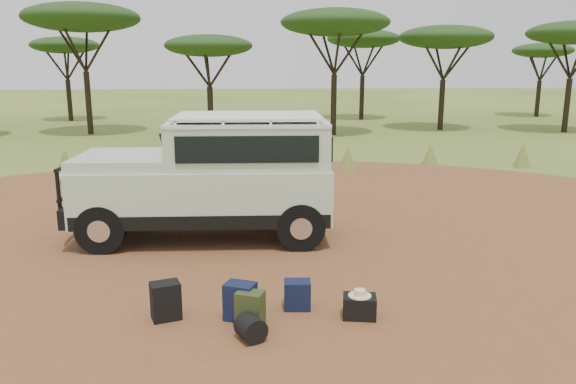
{
  "coord_description": "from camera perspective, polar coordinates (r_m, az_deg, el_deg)",
  "views": [
    {
      "loc": [
        -0.36,
        -9.55,
        3.43
      ],
      "look_at": [
        0.46,
        1.01,
        1.0
      ],
      "focal_mm": 35.0,
      "sensor_mm": 36.0,
      "label": 1
    }
  ],
  "objects": [
    {
      "name": "walking_staff",
      "position": [
        11.36,
        -10.62,
        -0.96
      ],
      "size": [
        0.43,
        0.46,
        1.5
      ],
      "primitive_type": "cylinder",
      "rotation": [
        0.36,
        0.0,
        0.75
      ],
      "color": "brown",
      "rests_on": "ground"
    },
    {
      "name": "stuff_sack",
      "position": [
        7.31,
        -3.8,
        -13.64
      ],
      "size": [
        0.44,
        0.44,
        0.33
      ],
      "primitive_type": "cylinder",
      "rotation": [
        1.57,
        0.0,
        0.48
      ],
      "color": "black",
      "rests_on": "ground"
    },
    {
      "name": "dirt_clearing",
      "position": [
        10.16,
        -2.17,
        -6.81
      ],
      "size": [
        23.0,
        23.0,
        0.01
      ],
      "primitive_type": "cylinder",
      "color": "brown",
      "rests_on": "ground"
    },
    {
      "name": "backpack_black",
      "position": [
        7.98,
        -12.32,
        -10.77
      ],
      "size": [
        0.46,
        0.39,
        0.53
      ],
      "primitive_type": "cube",
      "rotation": [
        0.0,
        0.0,
        0.32
      ],
      "color": "black",
      "rests_on": "ground"
    },
    {
      "name": "safari_vehicle",
      "position": [
        11.2,
        -7.58,
        1.27
      ],
      "size": [
        5.18,
        2.2,
        2.47
      ],
      "rotation": [
        0.0,
        0.0,
        -0.03
      ],
      "color": "beige",
      "rests_on": "ground"
    },
    {
      "name": "acacia_treeline",
      "position": [
        29.42,
        -2.35,
        15.71
      ],
      "size": [
        46.7,
        13.2,
        6.26
      ],
      "color": "black",
      "rests_on": "ground"
    },
    {
      "name": "safari_hat",
      "position": [
        7.87,
        7.31,
        -10.21
      ],
      "size": [
        0.32,
        0.32,
        0.09
      ],
      "color": "beige",
      "rests_on": "hard_case"
    },
    {
      "name": "backpack_navy",
      "position": [
        7.82,
        -4.87,
        -11.04
      ],
      "size": [
        0.48,
        0.42,
        0.53
      ],
      "primitive_type": "cube",
      "rotation": [
        0.0,
        0.0,
        -0.41
      ],
      "color": "#12163A",
      "rests_on": "ground"
    },
    {
      "name": "grass_fringe",
      "position": [
        18.48,
        -2.92,
        3.47
      ],
      "size": [
        36.6,
        1.6,
        0.9
      ],
      "color": "#536724",
      "rests_on": "ground"
    },
    {
      "name": "backpack_olive",
      "position": [
        7.62,
        -3.86,
        -11.82
      ],
      "size": [
        0.42,
        0.37,
        0.49
      ],
      "primitive_type": "cube",
      "rotation": [
        0.0,
        0.0,
        -0.36
      ],
      "color": "#33411E",
      "rests_on": "ground"
    },
    {
      "name": "hard_case",
      "position": [
        7.95,
        7.27,
        -11.5
      ],
      "size": [
        0.5,
        0.39,
        0.32
      ],
      "primitive_type": "cube",
      "rotation": [
        0.0,
        0.0,
        -0.17
      ],
      "color": "black",
      "rests_on": "ground"
    },
    {
      "name": "ground",
      "position": [
        10.16,
        -2.17,
        -6.83
      ],
      "size": [
        140.0,
        140.0,
        0.0
      ],
      "primitive_type": "plane",
      "color": "#536724",
      "rests_on": "ground"
    },
    {
      "name": "duffel_navy",
      "position": [
        8.13,
        0.95,
        -10.42
      ],
      "size": [
        0.39,
        0.3,
        0.42
      ],
      "primitive_type": "cube",
      "rotation": [
        0.0,
        0.0,
        -0.07
      ],
      "color": "#12163A",
      "rests_on": "ground"
    }
  ]
}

